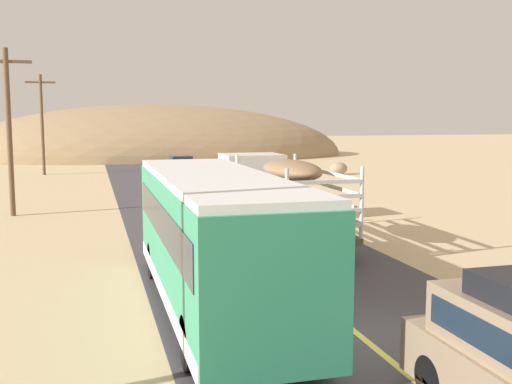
{
  "coord_description": "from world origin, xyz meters",
  "views": [
    {
      "loc": [
        -5.28,
        -11.25,
        4.55
      ],
      "look_at": [
        0.0,
        8.26,
        2.04
      ],
      "focal_mm": 43.09,
      "sensor_mm": 36.0,
      "label": 1
    }
  ],
  "objects_px": {
    "livestock_truck": "(266,186)",
    "car_far": "(181,166)",
    "power_pole_mid": "(9,127)",
    "power_pole_far": "(42,121)",
    "boulder_near_shoulder": "(338,168)",
    "bus": "(215,237)"
  },
  "relations": [
    {
      "from": "livestock_truck",
      "to": "car_far",
      "type": "xyz_separation_m",
      "value": [
        0.11,
        24.22,
        -1.1
      ]
    },
    {
      "from": "power_pole_mid",
      "to": "car_far",
      "type": "bearing_deg",
      "value": 59.89
    },
    {
      "from": "power_pole_far",
      "to": "boulder_near_shoulder",
      "type": "bearing_deg",
      "value": -14.78
    },
    {
      "from": "car_far",
      "to": "power_pole_mid",
      "type": "xyz_separation_m",
      "value": [
        -10.31,
        -17.77,
        3.37
      ]
    },
    {
      "from": "power_pole_far",
      "to": "boulder_near_shoulder",
      "type": "relative_size",
      "value": 5.53
    },
    {
      "from": "livestock_truck",
      "to": "car_far",
      "type": "relative_size",
      "value": 2.2
    },
    {
      "from": "boulder_near_shoulder",
      "to": "power_pole_far",
      "type": "bearing_deg",
      "value": 165.22
    },
    {
      "from": "power_pole_mid",
      "to": "boulder_near_shoulder",
      "type": "height_order",
      "value": "power_pole_mid"
    },
    {
      "from": "power_pole_far",
      "to": "boulder_near_shoulder",
      "type": "height_order",
      "value": "power_pole_far"
    },
    {
      "from": "livestock_truck",
      "to": "power_pole_mid",
      "type": "bearing_deg",
      "value": 147.71
    },
    {
      "from": "car_far",
      "to": "power_pole_far",
      "type": "bearing_deg",
      "value": 165.99
    },
    {
      "from": "livestock_truck",
      "to": "power_pole_mid",
      "type": "xyz_separation_m",
      "value": [
        -10.19,
        6.44,
        2.27
      ]
    },
    {
      "from": "bus",
      "to": "car_far",
      "type": "xyz_separation_m",
      "value": [
        4.07,
        33.74,
        -1.05
      ]
    },
    {
      "from": "boulder_near_shoulder",
      "to": "car_far",
      "type": "bearing_deg",
      "value": 164.55
    },
    {
      "from": "power_pole_mid",
      "to": "livestock_truck",
      "type": "bearing_deg",
      "value": -32.29
    },
    {
      "from": "livestock_truck",
      "to": "bus",
      "type": "height_order",
      "value": "bus"
    },
    {
      "from": "car_far",
      "to": "boulder_near_shoulder",
      "type": "bearing_deg",
      "value": -15.45
    },
    {
      "from": "livestock_truck",
      "to": "boulder_near_shoulder",
      "type": "height_order",
      "value": "livestock_truck"
    },
    {
      "from": "bus",
      "to": "power_pole_mid",
      "type": "bearing_deg",
      "value": 111.34
    },
    {
      "from": "livestock_truck",
      "to": "boulder_near_shoulder",
      "type": "bearing_deg",
      "value": 60.37
    },
    {
      "from": "livestock_truck",
      "to": "power_pole_far",
      "type": "bearing_deg",
      "value": 110.84
    },
    {
      "from": "bus",
      "to": "car_far",
      "type": "relative_size",
      "value": 2.27
    }
  ]
}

